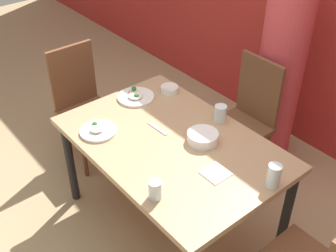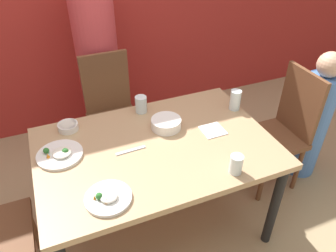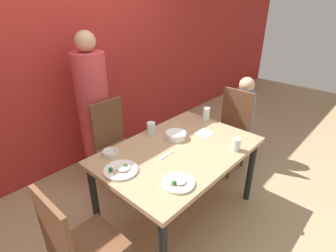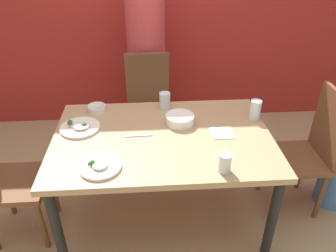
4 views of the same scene
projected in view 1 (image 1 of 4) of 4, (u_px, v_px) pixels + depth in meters
name	position (u px, v px, depth m)	size (l,w,h in m)	color
ground_plane	(171.00, 221.00, 3.03)	(10.00, 10.00, 0.00)	tan
dining_table	(171.00, 151.00, 2.64)	(1.40, 0.94, 0.73)	tan
chair_adult_spot	(246.00, 117.00, 3.20)	(0.40, 0.40, 0.96)	brown
chair_empty_left	(83.00, 103.00, 3.35)	(0.40, 0.40, 0.96)	brown
person_adult	(280.00, 75.00, 3.23)	(0.35, 0.35, 1.63)	#C63D42
bowl_curry	(203.00, 137.00, 2.57)	(0.19, 0.19, 0.06)	white
plate_rice_adult	(98.00, 130.00, 2.66)	(0.23, 0.23, 0.05)	white
plate_rice_child	(136.00, 97.00, 2.99)	(0.26, 0.26, 0.06)	white
bowl_rice_small	(169.00, 89.00, 3.05)	(0.13, 0.13, 0.04)	white
glass_water_tall	(274.00, 176.00, 2.24)	(0.07, 0.07, 0.14)	silver
glass_water_short	(155.00, 190.00, 2.17)	(0.07, 0.07, 0.11)	silver
glass_water_center	(220.00, 114.00, 2.74)	(0.08, 0.08, 0.12)	silver
napkin_folded	(216.00, 173.00, 2.35)	(0.14, 0.14, 0.01)	white
fork_steel	(157.00, 129.00, 2.70)	(0.18, 0.03, 0.01)	silver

